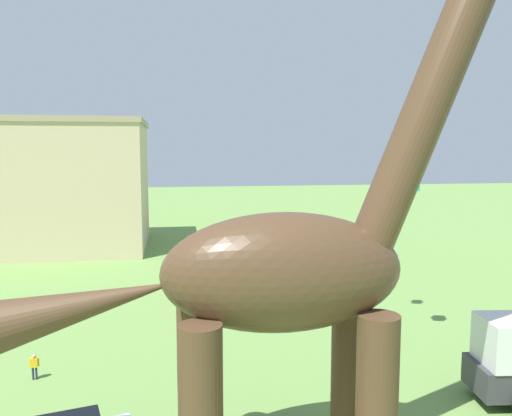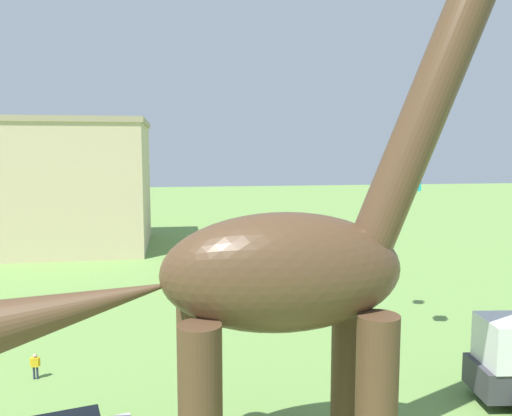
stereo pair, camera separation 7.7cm
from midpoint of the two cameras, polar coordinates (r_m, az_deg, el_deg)
The scene contains 4 objects.
dinosaur_sculpture at distance 14.40m, azimuth 2.82°, elevation -7.06°, with size 15.70×3.33×16.41m.
person_near_flyer at distance 23.69m, azimuth -23.03°, elevation -15.49°, with size 0.40×0.18×1.07m.
kite_apex at distance 25.38m, azimuth 17.04°, elevation 2.76°, with size 0.70×0.70×0.82m.
background_building_block at distance 52.42m, azimuth -22.27°, elevation 2.41°, with size 19.29×13.81×12.02m.
Camera 2 is at (-3.32, -9.28, 9.31)m, focal length 36.37 mm.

